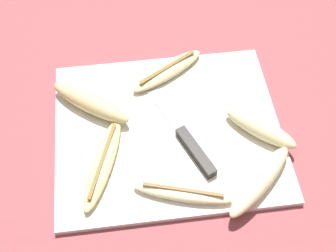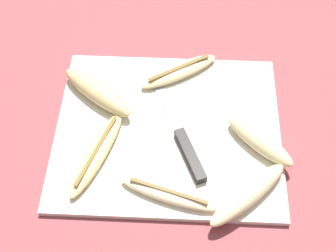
# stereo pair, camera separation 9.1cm
# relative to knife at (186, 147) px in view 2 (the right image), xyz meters

# --- Properties ---
(ground_plane) EXTENTS (4.00, 4.00, 0.00)m
(ground_plane) POSITION_rel_knife_xyz_m (-0.04, 0.04, -0.02)
(ground_plane) COLOR #93474C
(cutting_board) EXTENTS (0.44, 0.38, 0.01)m
(cutting_board) POSITION_rel_knife_xyz_m (-0.04, 0.04, -0.01)
(cutting_board) COLOR white
(cutting_board) RESTS_ON ground_plane
(knife) EXTENTS (0.12, 0.24, 0.02)m
(knife) POSITION_rel_knife_xyz_m (0.00, 0.00, 0.00)
(knife) COLOR black
(knife) RESTS_ON cutting_board
(banana_cream_curved) EXTENTS (0.16, 0.15, 0.03)m
(banana_cream_curved) POSITION_rel_knife_xyz_m (0.11, -0.10, 0.01)
(banana_cream_curved) COLOR beige
(banana_cream_curved) RESTS_ON cutting_board
(banana_spotted_left) EXTENTS (0.17, 0.15, 0.04)m
(banana_spotted_left) POSITION_rel_knife_xyz_m (-0.18, 0.12, 0.01)
(banana_spotted_left) COLOR #DBC684
(banana_spotted_left) RESTS_ON cutting_board
(banana_golden_short) EXTENTS (0.10, 0.21, 0.02)m
(banana_golden_short) POSITION_rel_knife_xyz_m (-0.17, -0.02, 0.00)
(banana_golden_short) COLOR #EDD689
(banana_golden_short) RESTS_ON cutting_board
(banana_soft_right) EXTENTS (0.14, 0.13, 0.03)m
(banana_soft_right) POSITION_rel_knife_xyz_m (0.14, 0.01, 0.01)
(banana_soft_right) COLOR beige
(banana_soft_right) RESTS_ON cutting_board
(banana_ripe_center) EXTENTS (0.18, 0.13, 0.02)m
(banana_ripe_center) POSITION_rel_knife_xyz_m (-0.02, 0.19, 0.00)
(banana_ripe_center) COLOR beige
(banana_ripe_center) RESTS_ON cutting_board
(banana_bright_far) EXTENTS (0.18, 0.09, 0.02)m
(banana_bright_far) POSITION_rel_knife_xyz_m (-0.03, -0.10, 0.00)
(banana_bright_far) COLOR beige
(banana_bright_far) RESTS_ON cutting_board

